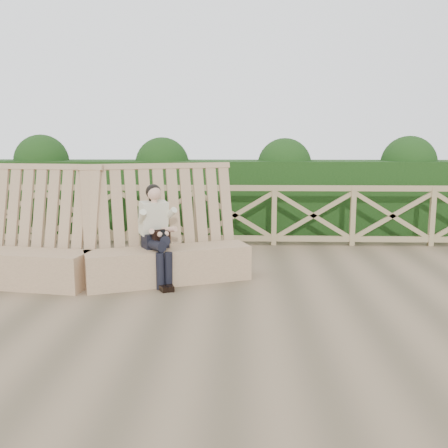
{
  "coord_description": "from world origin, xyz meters",
  "views": [
    {
      "loc": [
        0.08,
        -5.54,
        1.89
      ],
      "look_at": [
        -0.1,
        0.4,
        0.9
      ],
      "focal_mm": 40.0,
      "sensor_mm": 36.0,
      "label": 1
    }
  ],
  "objects": [
    {
      "name": "ground",
      "position": [
        0.0,
        0.0,
        0.0
      ],
      "size": [
        60.0,
        60.0,
        0.0
      ],
      "primitive_type": "plane",
      "color": "brown",
      "rests_on": "ground"
    },
    {
      "name": "bench",
      "position": [
        -1.93,
        0.97,
        0.4
      ],
      "size": [
        4.34,
        1.49,
        1.6
      ],
      "rotation": [
        0.0,
        0.0,
        0.11
      ],
      "color": "#916D53",
      "rests_on": "ground"
    },
    {
      "name": "woman",
      "position": [
        -1.02,
        0.95,
        0.73
      ],
      "size": [
        0.57,
        0.79,
        1.33
      ],
      "rotation": [
        0.0,
        0.0,
        0.54
      ],
      "color": "black",
      "rests_on": "ground"
    },
    {
      "name": "guardrail",
      "position": [
        0.0,
        3.5,
        0.55
      ],
      "size": [
        10.1,
        0.09,
        1.1
      ],
      "color": "#988458",
      "rests_on": "ground"
    },
    {
      "name": "hedge",
      "position": [
        0.0,
        4.7,
        0.75
      ],
      "size": [
        12.0,
        1.2,
        1.5
      ],
      "primitive_type": "cube",
      "color": "black",
      "rests_on": "ground"
    }
  ]
}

